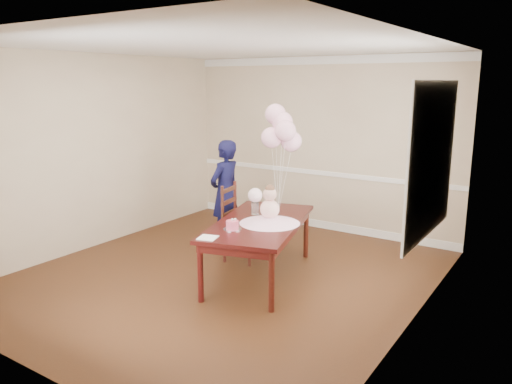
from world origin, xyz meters
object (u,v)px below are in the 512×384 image
at_px(dining_chair_seat, 243,227).
at_px(woman, 225,193).
at_px(birthday_cake, 232,225).
at_px(dining_table_top, 259,223).

relative_size(dining_chair_seat, woman, 0.29).
xyz_separation_m(birthday_cake, dining_chair_seat, (-0.44, 0.84, -0.31)).
bearing_deg(dining_table_top, woman, 128.43).
bearing_deg(woman, dining_table_top, 57.57).
bearing_deg(dining_table_top, birthday_cake, -113.96).
distance_m(dining_table_top, birthday_cake, 0.47).
xyz_separation_m(dining_table_top, woman, (-1.09, 0.78, 0.08)).
distance_m(dining_chair_seat, woman, 0.77).
distance_m(dining_table_top, woman, 1.34).
bearing_deg(birthday_cake, dining_table_top, 82.01).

